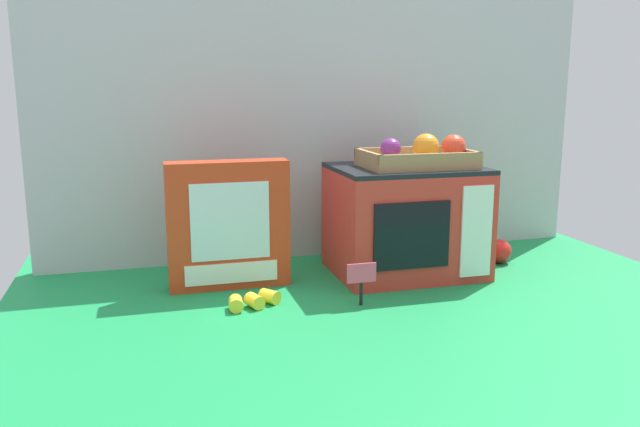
% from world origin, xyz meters
% --- Properties ---
extents(ground_plane, '(1.70, 1.70, 0.00)m').
position_xyz_m(ground_plane, '(0.00, 0.00, 0.00)').
color(ground_plane, '#198C47').
rests_on(ground_plane, ground).
extents(display_back_panel, '(1.61, 0.03, 0.77)m').
position_xyz_m(display_back_panel, '(0.00, 0.27, 0.38)').
color(display_back_panel, '#B7BABF').
rests_on(display_back_panel, ground).
extents(toy_microwave, '(0.38, 0.30, 0.29)m').
position_xyz_m(toy_microwave, '(0.16, 0.02, 0.14)').
color(toy_microwave, red).
rests_on(toy_microwave, ground).
extents(food_groups_crate, '(0.28, 0.19, 0.09)m').
position_xyz_m(food_groups_crate, '(0.18, -0.00, 0.32)').
color(food_groups_crate, '#A37F51').
rests_on(food_groups_crate, toy_microwave).
extents(cookie_set_box, '(0.30, 0.07, 0.32)m').
position_xyz_m(cookie_set_box, '(-0.31, 0.03, 0.16)').
color(cookie_set_box, red).
rests_on(cookie_set_box, ground).
extents(price_sign, '(0.07, 0.01, 0.10)m').
position_xyz_m(price_sign, '(-0.04, -0.20, 0.07)').
color(price_sign, black).
rests_on(price_sign, ground).
extents(loose_toy_banana, '(0.13, 0.08, 0.03)m').
position_xyz_m(loose_toy_banana, '(-0.28, -0.14, 0.02)').
color(loose_toy_banana, yellow).
rests_on(loose_toy_banana, ground).
extents(loose_toy_apple, '(0.07, 0.07, 0.07)m').
position_xyz_m(loose_toy_apple, '(0.46, 0.04, 0.03)').
color(loose_toy_apple, red).
rests_on(loose_toy_apple, ground).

